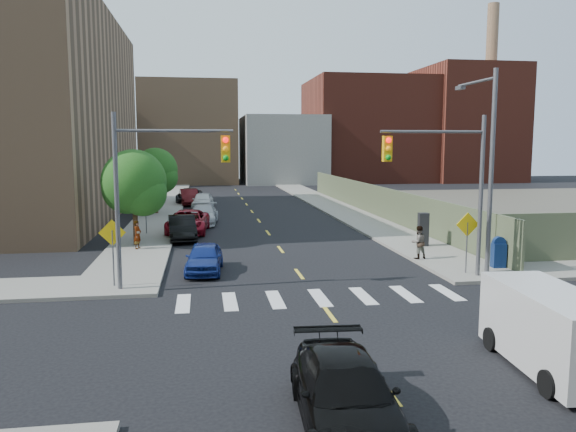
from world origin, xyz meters
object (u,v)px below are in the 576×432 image
object	(u,v)px
parked_car_red	(188,222)
cargo_van	(548,327)
parked_car_black	(182,228)
payphone	(423,229)
parked_car_silver	(203,214)
mailbox	(499,252)
parked_car_blue	(204,258)
pedestrian_east	(418,242)
parked_car_maroon	(189,197)
black_sedan	(346,394)
parked_car_white	(203,201)
pedestrian_west	(138,235)
parked_car_grey	(190,195)

from	to	relation	value
parked_car_red	cargo_van	xyz separation A→B (m)	(9.71, -24.16, 0.35)
parked_car_black	payphone	world-z (taller)	payphone
parked_car_silver	cargo_van	xyz separation A→B (m)	(8.71, -28.24, 0.39)
parked_car_black	mailbox	bearing A→B (deg)	-41.00
parked_car_blue	pedestrian_east	xyz separation A→B (m)	(10.50, 0.78, 0.30)
parked_car_maroon	black_sedan	size ratio (longest dim) A/B	0.95
parked_car_white	payphone	size ratio (longest dim) A/B	2.38
parked_car_white	pedestrian_west	distance (m)	20.39
black_sedan	mailbox	size ratio (longest dim) A/B	3.40
parked_car_maroon	parked_car_red	bearing A→B (deg)	-94.95
parked_car_silver	mailbox	xyz separation A→B (m)	(13.40, -17.42, 0.13)
parked_car_blue	parked_car_maroon	distance (m)	29.26
parked_car_black	pedestrian_west	xyz separation A→B (m)	(-2.25, -3.41, 0.18)
mailbox	parked_car_white	bearing A→B (deg)	120.85
parked_car_silver	parked_car_maroon	bearing A→B (deg)	100.58
mailbox	parked_car_red	bearing A→B (deg)	141.97
parked_car_white	black_sedan	xyz separation A→B (m)	(2.79, -40.39, -0.04)
black_sedan	pedestrian_east	xyz separation A→B (m)	(7.71, 15.47, 0.26)
cargo_van	parked_car_grey	bearing A→B (deg)	107.05
parked_car_white	parked_car_maroon	bearing A→B (deg)	116.22
parked_car_red	parked_car_black	bearing A→B (deg)	-91.11
pedestrian_west	black_sedan	bearing A→B (deg)	-142.34
parked_car_blue	parked_car_red	world-z (taller)	parked_car_red
parked_car_white	parked_car_black	bearing A→B (deg)	-88.49
parked_car_maroon	cargo_van	bearing A→B (deg)	-82.44
parked_car_red	mailbox	bearing A→B (deg)	-37.35
parked_car_silver	mailbox	distance (m)	21.98
parked_car_black	parked_car_grey	world-z (taller)	parked_car_black
parked_car_maroon	parked_car_blue	bearing A→B (deg)	-93.38
parked_car_maroon	parked_car_white	bearing A→B (deg)	-75.68
mailbox	parked_car_maroon	bearing A→B (deg)	120.21
parked_car_black	pedestrian_east	xyz separation A→B (m)	(11.80, -8.26, 0.23)
mailbox	pedestrian_east	size ratio (longest dim) A/B	0.88
parked_car_black	black_sedan	bearing A→B (deg)	-85.13
parked_car_red	pedestrian_east	distance (m)	15.83
parked_car_silver	parked_car_white	bearing A→B (deg)	95.07
parked_car_white	payphone	xyz separation A→B (m)	(12.12, -21.56, 0.32)
parked_car_silver	payphone	world-z (taller)	payphone
parked_car_blue	black_sedan	size ratio (longest dim) A/B	0.80
black_sedan	cargo_van	bearing A→B (deg)	23.71
parked_car_maroon	mailbox	size ratio (longest dim) A/B	3.24
black_sedan	pedestrian_west	xyz separation A→B (m)	(-6.34, 20.31, 0.21)
parked_car_red	parked_car_maroon	size ratio (longest dim) A/B	1.17
cargo_van	mailbox	xyz separation A→B (m)	(4.69, 10.83, -0.26)
parked_car_grey	mailbox	xyz separation A→B (m)	(14.70, -33.06, 0.12)
parked_car_blue	parked_car_white	xyz separation A→B (m)	(0.00, 25.71, 0.09)
parked_car_silver	parked_car_white	distance (m)	9.96
black_sedan	cargo_van	distance (m)	6.33
cargo_van	payphone	world-z (taller)	cargo_van
parked_car_blue	parked_car_black	xyz separation A→B (m)	(-1.30, 9.05, 0.08)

